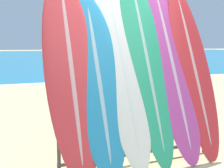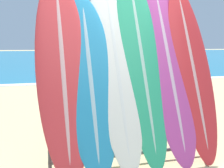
% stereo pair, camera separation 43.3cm
% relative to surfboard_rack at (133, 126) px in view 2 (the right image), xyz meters
% --- Properties ---
extents(ocean_water, '(120.00, 60.00, 0.01)m').
position_rel_surfboard_rack_xyz_m(ocean_water, '(-0.05, 37.24, -0.45)').
color(ocean_water, teal).
rests_on(ocean_water, ground_plane).
extents(surfboard_rack, '(1.97, 0.04, 0.84)m').
position_rel_surfboard_rack_xyz_m(surfboard_rack, '(0.00, 0.00, 0.00)').
color(surfboard_rack, '#47474C').
rests_on(surfboard_rack, ground_plane).
extents(surfboard_slot_0, '(0.58, 0.91, 2.23)m').
position_rel_surfboard_rack_xyz_m(surfboard_slot_0, '(-0.79, 0.08, 0.66)').
color(surfboard_slot_0, red).
rests_on(surfboard_slot_0, ground_plane).
extents(surfboard_slot_1, '(0.58, 0.87, 1.99)m').
position_rel_surfboard_rack_xyz_m(surfboard_slot_1, '(-0.50, 0.04, 0.54)').
color(surfboard_slot_1, teal).
rests_on(surfboard_slot_1, ground_plane).
extents(surfboard_slot_2, '(0.53, 1.15, 2.43)m').
position_rel_surfboard_rack_xyz_m(surfboard_slot_2, '(-0.17, 0.14, 0.76)').
color(surfboard_slot_2, silver).
rests_on(surfboard_slot_2, ground_plane).
extents(surfboard_slot_3, '(0.50, 1.10, 2.46)m').
position_rel_surfboard_rack_xyz_m(surfboard_slot_3, '(0.15, 0.14, 0.78)').
color(surfboard_slot_3, '#289E70').
rests_on(surfboard_slot_3, ground_plane).
extents(surfboard_slot_4, '(0.55, 1.06, 2.26)m').
position_rel_surfboard_rack_xyz_m(surfboard_slot_4, '(0.50, 0.10, 0.68)').
color(surfboard_slot_4, '#B23D8E').
rests_on(surfboard_slot_4, ground_plane).
extents(surfboard_slot_5, '(0.51, 0.97, 2.20)m').
position_rel_surfboard_rack_xyz_m(surfboard_slot_5, '(0.81, 0.08, 0.64)').
color(surfboard_slot_5, red).
rests_on(surfboard_slot_5, ground_plane).
extents(person_near_water, '(0.21, 0.27, 1.58)m').
position_rel_surfboard_rack_xyz_m(person_near_water, '(2.06, 3.53, 0.41)').
color(person_near_water, '#A87A5B').
rests_on(person_near_water, ground_plane).
extents(person_mid_beach, '(0.30, 0.28, 1.75)m').
position_rel_surfboard_rack_xyz_m(person_mid_beach, '(1.65, 6.56, 0.50)').
color(person_mid_beach, '#A87A5B').
rests_on(person_mid_beach, ground_plane).
extents(person_far_left, '(0.22, 0.27, 1.62)m').
position_rel_surfboard_rack_xyz_m(person_far_left, '(1.09, 1.89, 0.43)').
color(person_far_left, '#846047').
rests_on(person_far_left, ground_plane).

